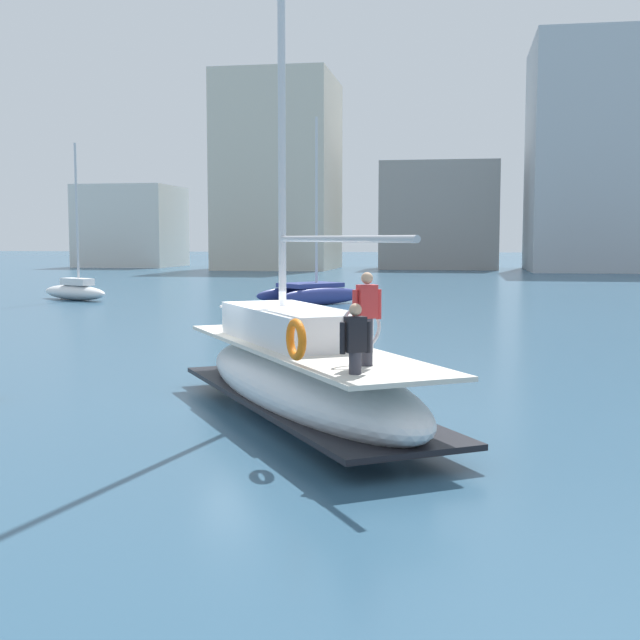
% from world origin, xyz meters
% --- Properties ---
extents(ground_plane, '(400.00, 400.00, 0.00)m').
position_xyz_m(ground_plane, '(0.00, 0.00, 0.00)').
color(ground_plane, '#2D516B').
extents(main_sailboat, '(7.15, 9.40, 13.73)m').
position_xyz_m(main_sailboat, '(1.28, -1.49, 0.91)').
color(main_sailboat, silver).
rests_on(main_sailboat, ground).
extents(moored_sloop_far, '(5.91, 6.11, 10.21)m').
position_xyz_m(moored_sloop_far, '(-3.79, 27.88, 0.69)').
color(moored_sloop_far, navy).
rests_on(moored_sloop_far, ground).
extents(moored_catamaran, '(5.41, 3.75, 9.05)m').
position_xyz_m(moored_catamaran, '(-17.85, 28.20, 0.61)').
color(moored_catamaran, white).
rests_on(moored_catamaran, ground).
extents(waterfront_buildings, '(82.77, 22.02, 24.97)m').
position_xyz_m(waterfront_buildings, '(7.00, 81.52, 10.40)').
color(waterfront_buildings, silver).
rests_on(waterfront_buildings, ground).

